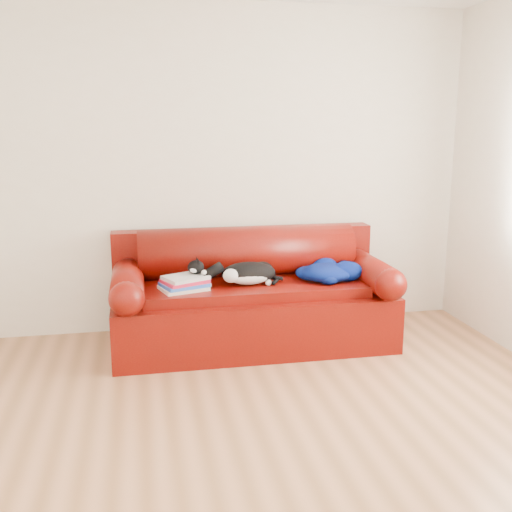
{
  "coord_description": "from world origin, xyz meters",
  "views": [
    {
      "loc": [
        -0.45,
        -2.83,
        1.68
      ],
      "look_at": [
        0.37,
        1.35,
        0.73
      ],
      "focal_mm": 42.0,
      "sensor_mm": 36.0,
      "label": 1
    }
  ],
  "objects": [
    {
      "name": "book_stack",
      "position": [
        -0.15,
        1.37,
        0.55
      ],
      "size": [
        0.38,
        0.33,
        0.1
      ],
      "rotation": [
        0.0,
        0.0,
        0.37
      ],
      "color": "beige",
      "rests_on": "sofa_base"
    },
    {
      "name": "ground",
      "position": [
        0.0,
        0.0,
        0.0
      ],
      "size": [
        4.5,
        4.5,
        0.0
      ],
      "primitive_type": "plane",
      "color": "brown",
      "rests_on": "ground"
    },
    {
      "name": "cat",
      "position": [
        0.33,
        1.41,
        0.58
      ],
      "size": [
        0.6,
        0.33,
        0.21
      ],
      "rotation": [
        0.0,
        0.0,
        0.29
      ],
      "color": "black",
      "rests_on": "sofa_base"
    },
    {
      "name": "sofa_back",
      "position": [
        0.37,
        1.74,
        0.54
      ],
      "size": [
        2.1,
        1.01,
        0.88
      ],
      "color": "#420202",
      "rests_on": "ground"
    },
    {
      "name": "room_shell",
      "position": [
        0.12,
        0.02,
        1.67
      ],
      "size": [
        4.52,
        4.02,
        2.61
      ],
      "color": "beige",
      "rests_on": "ground"
    },
    {
      "name": "blanket",
      "position": [
        0.96,
        1.43,
        0.57
      ],
      "size": [
        0.54,
        0.43,
        0.15
      ],
      "rotation": [
        0.0,
        0.0,
        0.15
      ],
      "color": "#020742",
      "rests_on": "sofa_base"
    },
    {
      "name": "sofa_base",
      "position": [
        0.37,
        1.49,
        0.24
      ],
      "size": [
        2.1,
        0.9,
        0.5
      ],
      "color": "#420202",
      "rests_on": "ground"
    }
  ]
}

